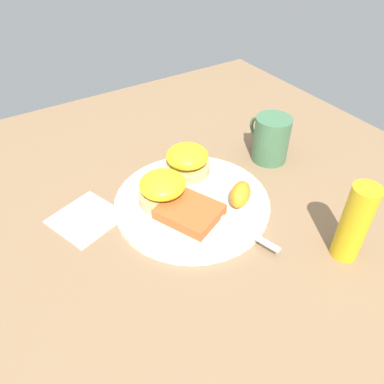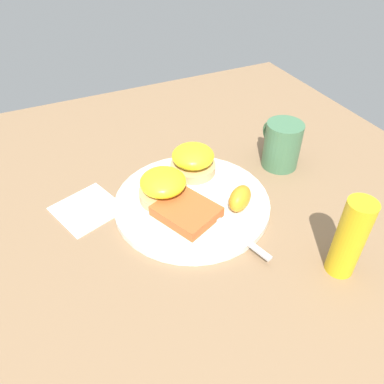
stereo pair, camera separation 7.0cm
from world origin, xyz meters
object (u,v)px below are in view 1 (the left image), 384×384
at_px(sandwich_benedict_left, 187,160).
at_px(hashbrown_patty, 190,212).
at_px(orange_wedge, 240,194).
at_px(cup, 271,139).
at_px(sandwich_benedict_right, 163,189).
at_px(fork, 216,214).
at_px(condiment_bottle, 355,223).

xyz_separation_m(sandwich_benedict_left, hashbrown_patty, (-0.11, 0.07, -0.02)).
relative_size(hashbrown_patty, orange_wedge, 1.73).
relative_size(orange_wedge, cup, 0.55).
height_order(sandwich_benedict_right, fork, sandwich_benedict_right).
distance_m(sandwich_benedict_left, hashbrown_patty, 0.13).
bearing_deg(sandwich_benedict_right, condiment_bottle, -143.65).
bearing_deg(fork, condiment_bottle, -143.05).
distance_m(orange_wedge, fork, 0.06).
xyz_separation_m(sandwich_benedict_right, condiment_bottle, (-0.27, -0.20, 0.03)).
height_order(orange_wedge, condiment_bottle, condiment_bottle).
bearing_deg(cup, orange_wedge, 121.59).
distance_m(sandwich_benedict_right, cup, 0.28).
xyz_separation_m(orange_wedge, fork, (-0.00, 0.06, -0.02)).
relative_size(sandwich_benedict_left, cup, 0.86).
distance_m(sandwich_benedict_right, hashbrown_patty, 0.07).
height_order(sandwich_benedict_left, cup, cup).
height_order(hashbrown_patty, cup, cup).
distance_m(sandwich_benedict_right, fork, 0.11).
distance_m(sandwich_benedict_left, cup, 0.19).
relative_size(sandwich_benedict_left, condiment_bottle, 0.66).
height_order(sandwich_benedict_left, condiment_bottle, condiment_bottle).
distance_m(hashbrown_patty, condiment_bottle, 0.27).
bearing_deg(orange_wedge, fork, 93.09).
bearing_deg(cup, sandwich_benedict_left, 78.28).
bearing_deg(condiment_bottle, fork, 36.95).
bearing_deg(cup, sandwich_benedict_right, 92.87).
distance_m(cup, condiment_bottle, 0.29).
relative_size(cup, condiment_bottle, 0.77).
height_order(sandwich_benedict_right, cup, cup).
bearing_deg(sandwich_benedict_left, sandwich_benedict_right, 121.55).
relative_size(sandwich_benedict_right, cup, 0.86).
height_order(hashbrown_patty, condiment_bottle, condiment_bottle).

